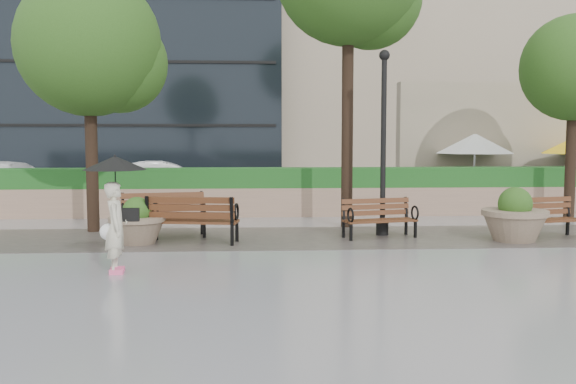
{
  "coord_description": "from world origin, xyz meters",
  "views": [
    {
      "loc": [
        -0.38,
        -10.97,
        2.24
      ],
      "look_at": [
        0.39,
        2.05,
        1.1
      ],
      "focal_mm": 40.0,
      "sensor_mm": 36.0,
      "label": 1
    }
  ],
  "objects": [
    {
      "name": "bench_2",
      "position": [
        -1.58,
        2.41,
        0.3
      ],
      "size": [
        1.95,
        1.04,
        1.0
      ],
      "rotation": [
        0.0,
        0.0,
        2.97
      ],
      "color": "#583019",
      "rests_on": "ground"
    },
    {
      "name": "bench_4",
      "position": [
        6.07,
        2.59,
        0.26
      ],
      "size": [
        1.76,
        1.03,
        0.89
      ],
      "rotation": [
        0.0,
        0.0,
        0.24
      ],
      "color": "#583019",
      "rests_on": "ground"
    },
    {
      "name": "hedge_wall",
      "position": [
        0.0,
        7.0,
        0.66
      ],
      "size": [
        24.0,
        0.8,
        1.35
      ],
      "color": "#A08067",
      "rests_on": "ground"
    },
    {
      "name": "bench_3",
      "position": [
        2.45,
        2.85,
        0.26
      ],
      "size": [
        1.7,
        0.98,
        0.86
      ],
      "rotation": [
        0.0,
        0.0,
        0.23
      ],
      "color": "#583019",
      "rests_on": "ground"
    },
    {
      "name": "bench_1",
      "position": [
        -2.29,
        3.18,
        0.29
      ],
      "size": [
        1.92,
        1.04,
        0.98
      ],
      "rotation": [
        0.0,
        0.0,
        0.18
      ],
      "color": "#583019",
      "rests_on": "ground"
    },
    {
      "name": "cafe_hedge",
      "position": [
        9.0,
        7.8,
        0.45
      ],
      "size": [
        8.0,
        0.5,
        0.9
      ],
      "primitive_type": "cube",
      "color": "#1B501A",
      "rests_on": "ground"
    },
    {
      "name": "planter_right",
      "position": [
        5.25,
        2.27,
        0.45
      ],
      "size": [
        1.39,
        1.39,
        1.16
      ],
      "color": "#7F6B56",
      "rests_on": "ground"
    },
    {
      "name": "car_left",
      "position": [
        -7.95,
        9.84,
        0.72
      ],
      "size": [
        5.18,
        2.7,
        1.43
      ],
      "primitive_type": "imported",
      "rotation": [
        0.0,
        0.0,
        1.43
      ],
      "color": "white",
      "rests_on": "ground"
    },
    {
      "name": "lamppost",
      "position": [
        2.6,
        3.23,
        1.83
      ],
      "size": [
        0.28,
        0.28,
        4.14
      ],
      "color": "black",
      "rests_on": "ground"
    },
    {
      "name": "patio_umb_white",
      "position": [
        6.69,
        8.87,
        1.99
      ],
      "size": [
        2.5,
        2.5,
        2.3
      ],
      "color": "black",
      "rests_on": "ground"
    },
    {
      "name": "asphalt_street",
      "position": [
        0.0,
        11.0,
        0.0
      ],
      "size": [
        40.0,
        7.0,
        0.0
      ],
      "primitive_type": "cube",
      "color": "black",
      "rests_on": "ground"
    },
    {
      "name": "pedestrian",
      "position": [
        -2.58,
        -0.42,
        1.16
      ],
      "size": [
        1.04,
        1.04,
        1.91
      ],
      "rotation": [
        0.0,
        0.0,
        1.68
      ],
      "color": "beige",
      "rests_on": "ground"
    },
    {
      "name": "planter_left",
      "position": [
        -2.73,
        2.4,
        0.38
      ],
      "size": [
        1.17,
        1.17,
        0.98
      ],
      "color": "#7F6B56",
      "rests_on": "ground"
    },
    {
      "name": "car_right",
      "position": [
        -3.12,
        9.97,
        0.71
      ],
      "size": [
        4.49,
        2.15,
        1.42
      ],
      "primitive_type": "imported",
      "rotation": [
        0.0,
        0.0,
        1.72
      ],
      "color": "white",
      "rests_on": "ground"
    },
    {
      "name": "cafe_wall",
      "position": [
        9.5,
        10.0,
        2.0
      ],
      "size": [
        10.0,
        0.6,
        4.0
      ],
      "primitive_type": "cube",
      "color": "tan",
      "rests_on": "ground"
    },
    {
      "name": "cobble_strip",
      "position": [
        0.0,
        3.0,
        0.01
      ],
      "size": [
        28.0,
        3.2,
        0.01
      ],
      "primitive_type": "cube",
      "color": "#383330",
      "rests_on": "ground"
    },
    {
      "name": "ground",
      "position": [
        0.0,
        0.0,
        0.0
      ],
      "size": [
        100.0,
        100.0,
        0.0
      ],
      "primitive_type": "plane",
      "color": "gray",
      "rests_on": "ground"
    },
    {
      "name": "tree_0",
      "position": [
        -3.91,
        4.25,
        4.22
      ],
      "size": [
        3.4,
        3.3,
        5.99
      ],
      "color": "black",
      "rests_on": "ground"
    }
  ]
}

